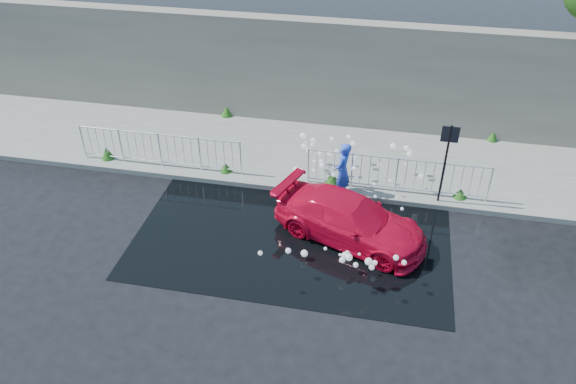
# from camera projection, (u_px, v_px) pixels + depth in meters

# --- Properties ---
(ground) EXTENTS (90.00, 90.00, 0.00)m
(ground) POSITION_uv_depth(u_px,v_px,m) (265.00, 258.00, 13.82)
(ground) COLOR black
(ground) RESTS_ON ground
(pavement) EXTENTS (30.00, 4.00, 0.15)m
(pavement) POSITION_uv_depth(u_px,v_px,m) (301.00, 153.00, 17.80)
(pavement) COLOR #63635F
(pavement) RESTS_ON ground
(curb) EXTENTS (30.00, 0.25, 0.16)m
(curb) POSITION_uv_depth(u_px,v_px,m) (289.00, 188.00, 16.19)
(curb) COLOR #63635F
(curb) RESTS_ON ground
(retaining_wall) EXTENTS (30.00, 0.60, 3.50)m
(retaining_wall) POSITION_uv_depth(u_px,v_px,m) (314.00, 72.00, 18.53)
(retaining_wall) COLOR #655E55
(retaining_wall) RESTS_ON pavement
(puddle) EXTENTS (8.00, 5.00, 0.01)m
(puddle) POSITION_uv_depth(u_px,v_px,m) (293.00, 235.00, 14.54)
(puddle) COLOR black
(puddle) RESTS_ON ground
(sign_post) EXTENTS (0.45, 0.06, 2.50)m
(sign_post) POSITION_uv_depth(u_px,v_px,m) (447.00, 152.00, 14.65)
(sign_post) COLOR black
(sign_post) RESTS_ON ground
(railing_left) EXTENTS (5.05, 0.05, 1.10)m
(railing_left) POSITION_uv_depth(u_px,v_px,m) (160.00, 149.00, 16.74)
(railing_left) COLOR silver
(railing_left) RESTS_ON pavement
(railing_right) EXTENTS (5.05, 0.05, 1.10)m
(railing_right) POSITION_uv_depth(u_px,v_px,m) (397.00, 174.00, 15.61)
(railing_right) COLOR silver
(railing_right) RESTS_ON pavement
(weeds) EXTENTS (12.17, 3.93, 0.38)m
(weeds) POSITION_uv_depth(u_px,v_px,m) (286.00, 153.00, 17.34)
(weeds) COLOR #234E15
(weeds) RESTS_ON pavement
(water_spray) EXTENTS (3.67, 5.76, 1.09)m
(water_spray) POSITION_uv_depth(u_px,v_px,m) (343.00, 185.00, 15.09)
(water_spray) COLOR white
(water_spray) RESTS_ON ground
(red_car) EXTENTS (4.29, 2.91, 1.15)m
(red_car) POSITION_uv_depth(u_px,v_px,m) (350.00, 220.00, 14.15)
(red_car) COLOR red
(red_car) RESTS_ON ground
(person) EXTENTS (0.56, 0.71, 1.71)m
(person) POSITION_uv_depth(u_px,v_px,m) (342.00, 171.00, 15.50)
(person) COLOR blue
(person) RESTS_ON ground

